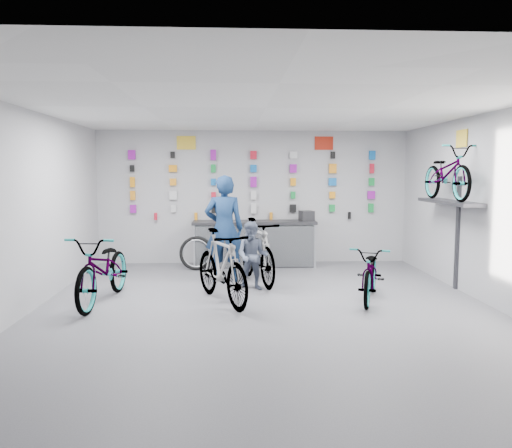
{
  "coord_description": "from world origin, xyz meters",
  "views": [
    {
      "loc": [
        -0.52,
        -7.33,
        2.08
      ],
      "look_at": [
        -0.07,
        1.4,
        1.16
      ],
      "focal_mm": 35.0,
      "sensor_mm": 36.0,
      "label": 1
    }
  ],
  "objects": [
    {
      "name": "clerk",
      "position": [
        -0.64,
        2.06,
        1.01
      ],
      "size": [
        0.74,
        0.49,
        2.01
      ],
      "primitive_type": "imported",
      "rotation": [
        0.0,
        0.0,
        3.15
      ],
      "color": "#11284C",
      "rests_on": "floor"
    },
    {
      "name": "wall_bracket",
      "position": [
        3.33,
        1.2,
        1.46
      ],
      "size": [
        0.39,
        1.9,
        2.0
      ],
      "color": "#333338",
      "rests_on": "wall_right"
    },
    {
      "name": "wall_front",
      "position": [
        0.0,
        -4.0,
        1.5
      ],
      "size": [
        7.0,
        0.0,
        7.0
      ],
      "primitive_type": "plane",
      "rotation": [
        -1.57,
        0.0,
        0.0
      ],
      "color": "#B1B1B4",
      "rests_on": "floor"
    },
    {
      "name": "bike_left",
      "position": [
        -2.53,
        0.56,
        0.55
      ],
      "size": [
        0.95,
        2.18,
        1.11
      ],
      "primitive_type": "imported",
      "rotation": [
        0.0,
        0.0,
        -0.11
      ],
      "color": "gray",
      "rests_on": "floor"
    },
    {
      "name": "customer",
      "position": [
        -0.14,
        1.33,
        0.6
      ],
      "size": [
        0.68,
        0.59,
        1.21
      ],
      "primitive_type": "imported",
      "rotation": [
        0.0,
        0.0,
        -0.26
      ],
      "color": "#4E5970",
      "rests_on": "floor"
    },
    {
      "name": "sign_left",
      "position": [
        -1.5,
        3.98,
        2.72
      ],
      "size": [
        0.42,
        0.02,
        0.3
      ],
      "primitive_type": "cube",
      "color": "yellow",
      "rests_on": "wall_back"
    },
    {
      "name": "wall_left",
      "position": [
        -3.5,
        0.0,
        1.5
      ],
      "size": [
        0.0,
        8.0,
        8.0
      ],
      "primitive_type": "plane",
      "rotation": [
        1.57,
        0.0,
        1.57
      ],
      "color": "#B1B1B4",
      "rests_on": "floor"
    },
    {
      "name": "sign_side",
      "position": [
        3.48,
        1.2,
        2.65
      ],
      "size": [
        0.02,
        0.4,
        0.3
      ],
      "primitive_type": "cube",
      "color": "yellow",
      "rests_on": "wall_right"
    },
    {
      "name": "register",
      "position": [
        1.15,
        3.55,
        1.11
      ],
      "size": [
        0.33,
        0.35,
        0.22
      ],
      "primitive_type": "cube",
      "rotation": [
        0.0,
        0.0,
        0.2
      ],
      "color": "black",
      "rests_on": "counter"
    },
    {
      "name": "floor",
      "position": [
        0.0,
        0.0,
        0.0
      ],
      "size": [
        8.0,
        8.0,
        0.0
      ],
      "primitive_type": "plane",
      "color": "#55555B",
      "rests_on": "ground"
    },
    {
      "name": "sign_right",
      "position": [
        1.6,
        3.98,
        2.72
      ],
      "size": [
        0.42,
        0.02,
        0.3
      ],
      "primitive_type": "cube",
      "color": "red",
      "rests_on": "wall_back"
    },
    {
      "name": "counter",
      "position": [
        0.0,
        3.54,
        0.49
      ],
      "size": [
        2.7,
        0.66,
        1.0
      ],
      "color": "black",
      "rests_on": "floor"
    },
    {
      "name": "bike_wall",
      "position": [
        3.25,
        1.2,
        2.05
      ],
      "size": [
        0.63,
        1.8,
        0.95
      ],
      "primitive_type": "imported",
      "color": "gray",
      "rests_on": "wall_bracket"
    },
    {
      "name": "spare_wheel",
      "position": [
        -1.25,
        3.17,
        0.36
      ],
      "size": [
        0.74,
        0.27,
        0.73
      ],
      "rotation": [
        0.0,
        0.0,
        -0.07
      ],
      "color": "black",
      "rests_on": "floor"
    },
    {
      "name": "wall_back",
      "position": [
        0.0,
        4.0,
        1.5
      ],
      "size": [
        7.0,
        0.0,
        7.0
      ],
      "primitive_type": "plane",
      "rotation": [
        1.57,
        0.0,
        0.0
      ],
      "color": "#B1B1B4",
      "rests_on": "floor"
    },
    {
      "name": "merch_wall",
      "position": [
        0.06,
        3.93,
        1.81
      ],
      "size": [
        5.56,
        0.08,
        1.57
      ],
      "color": "#9913A1",
      "rests_on": "wall_back"
    },
    {
      "name": "wall_right",
      "position": [
        3.5,
        0.0,
        1.5
      ],
      "size": [
        0.0,
        8.0,
        8.0
      ],
      "primitive_type": "plane",
      "rotation": [
        1.57,
        0.0,
        -1.57
      ],
      "color": "#B1B1B4",
      "rests_on": "floor"
    },
    {
      "name": "ceiling",
      "position": [
        0.0,
        0.0,
        3.0
      ],
      "size": [
        8.0,
        8.0,
        0.0
      ],
      "primitive_type": "plane",
      "rotation": [
        3.14,
        0.0,
        0.0
      ],
      "color": "white",
      "rests_on": "wall_back"
    },
    {
      "name": "bike_service",
      "position": [
        -0.02,
        1.87,
        0.6
      ],
      "size": [
        1.04,
        2.08,
        1.2
      ],
      "primitive_type": "imported",
      "rotation": [
        0.0,
        0.0,
        0.25
      ],
      "color": "gray",
      "rests_on": "floor"
    },
    {
      "name": "bike_center",
      "position": [
        -0.67,
        0.45,
        0.58
      ],
      "size": [
        1.29,
        2.0,
        1.17
      ],
      "primitive_type": "imported",
      "rotation": [
        0.0,
        0.0,
        0.41
      ],
      "color": "gray",
      "rests_on": "floor"
    },
    {
      "name": "bike_right",
      "position": [
        1.75,
        0.49,
        0.46
      ],
      "size": [
        1.17,
        1.84,
        0.91
      ],
      "primitive_type": "imported",
      "rotation": [
        0.0,
        0.0,
        -0.35
      ],
      "color": "gray",
      "rests_on": "floor"
    }
  ]
}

